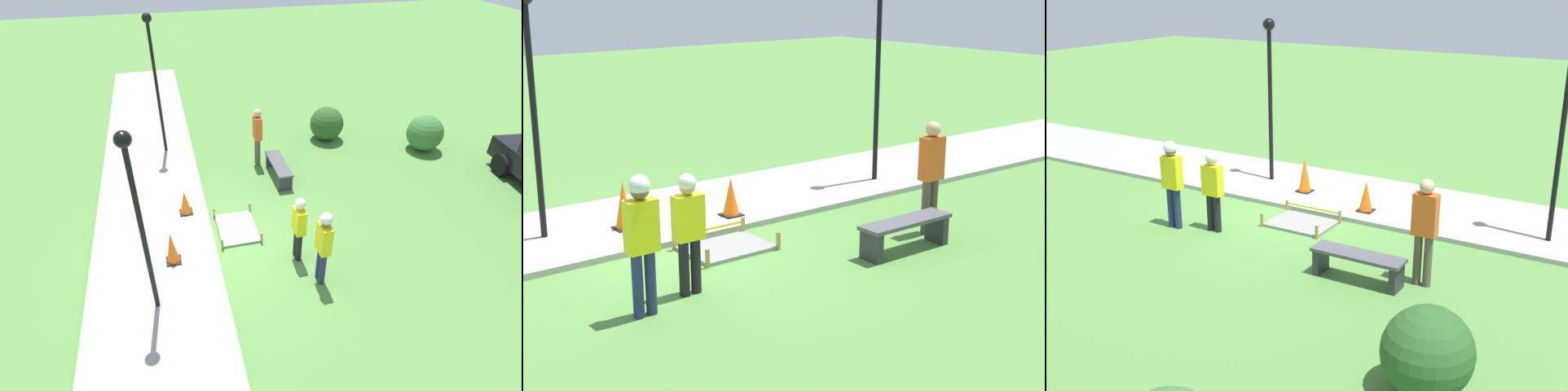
# 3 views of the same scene
# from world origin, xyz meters

# --- Properties ---
(ground_plane) EXTENTS (60.00, 60.00, 0.00)m
(ground_plane) POSITION_xyz_m (0.00, 0.00, 0.00)
(ground_plane) COLOR #51843D
(sidewalk) EXTENTS (28.00, 2.88, 0.10)m
(sidewalk) POSITION_xyz_m (0.00, -1.44, 0.05)
(sidewalk) COLOR #9E9E99
(sidewalk) RESTS_ON ground_plane
(wet_concrete_patch) EXTENTS (1.35, 1.02, 0.29)m
(wet_concrete_patch) POSITION_xyz_m (-0.55, 0.64, 0.03)
(wet_concrete_patch) COLOR gray
(wet_concrete_patch) RESTS_ON ground_plane
(traffic_cone_near_patch) EXTENTS (0.34, 0.34, 0.67)m
(traffic_cone_near_patch) POSITION_xyz_m (-1.44, -0.56, 0.43)
(traffic_cone_near_patch) COLOR black
(traffic_cone_near_patch) RESTS_ON sidewalk
(traffic_cone_far_patch) EXTENTS (0.34, 0.34, 0.82)m
(traffic_cone_far_patch) POSITION_xyz_m (0.35, -1.01, 0.50)
(traffic_cone_far_patch) COLOR black
(traffic_cone_far_patch) RESTS_ON sidewalk
(park_bench) EXTENTS (1.63, 0.44, 0.51)m
(park_bench) POSITION_xyz_m (-2.70, 2.37, 0.35)
(park_bench) COLOR #2D2D33
(park_bench) RESTS_ON ground_plane
(worker_supervisor) EXTENTS (0.40, 0.26, 1.83)m
(worker_supervisor) POSITION_xyz_m (1.62, 2.06, 1.10)
(worker_supervisor) COLOR navy
(worker_supervisor) RESTS_ON ground_plane
(worker_assistant) EXTENTS (0.40, 0.24, 1.67)m
(worker_assistant) POSITION_xyz_m (0.80, 1.81, 0.98)
(worker_assistant) COLOR black
(worker_assistant) RESTS_ON ground_plane
(bystander_in_orange_shirt) EXTENTS (0.40, 0.24, 1.86)m
(bystander_in_orange_shirt) POSITION_xyz_m (-3.69, 1.95, 1.07)
(bystander_in_orange_shirt) COLOR brown
(bystander_in_orange_shirt) RESTS_ON ground_plane
(lamppost_near) EXTENTS (0.28, 0.28, 3.87)m
(lamppost_near) POSITION_xyz_m (1.56, -1.42, 2.64)
(lamppost_near) COLOR black
(lamppost_near) RESTS_ON sidewalk
(lamppost_far) EXTENTS (0.28, 0.28, 4.31)m
(lamppost_far) POSITION_xyz_m (-5.17, -0.88, 2.88)
(lamppost_far) COLOR black
(lamppost_far) RESTS_ON sidewalk
(shrub_rounded_near) EXTENTS (1.18, 1.18, 1.18)m
(shrub_rounded_near) POSITION_xyz_m (-4.83, 4.75, 0.59)
(shrub_rounded_near) COLOR #285623
(shrub_rounded_near) RESTS_ON ground_plane
(shrub_rounded_far) EXTENTS (1.20, 1.20, 1.20)m
(shrub_rounded_far) POSITION_xyz_m (-3.29, 7.67, 0.60)
(shrub_rounded_far) COLOR #387033
(shrub_rounded_far) RESTS_ON ground_plane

